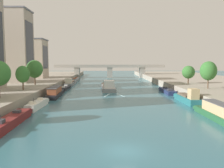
{
  "coord_description": "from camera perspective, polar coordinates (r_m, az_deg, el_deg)",
  "views": [
    {
      "loc": [
        -1.79,
        -22.99,
        9.08
      ],
      "look_at": [
        0.0,
        52.78,
        1.7
      ],
      "focal_mm": 37.65,
      "sensor_mm": 36.0,
      "label": 1
    }
  ],
  "objects": [
    {
      "name": "moored_boat_left_end",
      "position": [
        91.53,
        -10.15,
        0.31
      ],
      "size": [
        3.06,
        14.6,
        2.81
      ],
      "color": "gray",
      "rests_on": "ground"
    },
    {
      "name": "tree_right_far",
      "position": [
        64.43,
        22.37,
        2.97
      ],
      "size": [
        4.15,
        4.15,
        6.93
      ],
      "color": "brown",
      "rests_on": "quay_right"
    },
    {
      "name": "barge_midriver",
      "position": [
        76.11,
        -0.98,
        -0.55
      ],
      "size": [
        4.87,
        21.82,
        3.38
      ],
      "color": "gray",
      "rests_on": "ground"
    },
    {
      "name": "tree_right_distant",
      "position": [
        76.89,
        18.07,
        2.74
      ],
      "size": [
        3.9,
        3.9,
        5.54
      ],
      "color": "brown",
      "rests_on": "quay_right"
    },
    {
      "name": "moored_boat_left_lone",
      "position": [
        109.2,
        -8.86,
        1.07
      ],
      "size": [
        2.43,
        13.09,
        2.36
      ],
      "color": "gray",
      "rests_on": "ground"
    },
    {
      "name": "quay_right",
      "position": [
        86.92,
        24.22,
        -0.22
      ],
      "size": [
        36.0,
        170.0,
        2.13
      ],
      "primitive_type": "cube",
      "color": "gray",
      "rests_on": "ground"
    },
    {
      "name": "wake_behind_barge",
      "position": [
        62.81,
        0.42,
        -2.74
      ],
      "size": [
        5.6,
        6.01,
        0.03
      ],
      "color": "#A5D1DB",
      "rests_on": "ground"
    },
    {
      "name": "ground_plane",
      "position": [
        24.79,
        3.0,
        -15.93
      ],
      "size": [
        400.0,
        400.0,
        0.0
      ],
      "primitive_type": "plane",
      "color": "#336675"
    },
    {
      "name": "moored_boat_right_gap_after",
      "position": [
        54.14,
        17.85,
        -3.25
      ],
      "size": [
        2.56,
        11.66,
        3.48
      ],
      "color": "#23666B",
      "rests_on": "ground"
    },
    {
      "name": "tree_left_midway",
      "position": [
        60.11,
        -20.87,
        2.21
      ],
      "size": [
        3.29,
        3.29,
        5.87
      ],
      "color": "brown",
      "rests_on": "quay_left"
    },
    {
      "name": "moored_boat_left_midway",
      "position": [
        36.75,
        -23.37,
        -8.16
      ],
      "size": [
        2.32,
        13.14,
        2.34
      ],
      "color": "maroon",
      "rests_on": "ground"
    },
    {
      "name": "quay_left",
      "position": [
        85.43,
        -24.75,
        -0.33
      ],
      "size": [
        36.0,
        170.0,
        2.13
      ],
      "primitive_type": "cube",
      "color": "gray",
      "rests_on": "ground"
    },
    {
      "name": "moored_boat_right_downstream",
      "position": [
        40.81,
        24.14,
        -6.2
      ],
      "size": [
        2.65,
        12.94,
        2.65
      ],
      "color": "#235633",
      "rests_on": "ground"
    },
    {
      "name": "tree_left_end_of_row",
      "position": [
        72.72,
        -18.29,
        3.46
      ],
      "size": [
        4.75,
        4.75,
        7.25
      ],
      "color": "brown",
      "rests_on": "quay_left"
    },
    {
      "name": "moored_boat_left_upstream",
      "position": [
        48.3,
        -17.64,
        -4.73
      ],
      "size": [
        2.05,
        10.35,
        2.36
      ],
      "color": "silver",
      "rests_on": "ground"
    },
    {
      "name": "building_left_middle",
      "position": [
        104.2,
        -19.94,
        5.84
      ],
      "size": [
        15.79,
        10.17,
        16.11
      ],
      "color": "#B2A38E",
      "rests_on": "quay_left"
    },
    {
      "name": "moored_boat_left_downstream",
      "position": [
        62.56,
        -13.65,
        -1.97
      ],
      "size": [
        3.23,
        14.8,
        2.51
      ],
      "color": "black",
      "rests_on": "ground"
    },
    {
      "name": "bridge_far",
      "position": [
        127.74,
        -0.55,
        3.53
      ],
      "size": [
        59.45,
        4.4,
        7.19
      ],
      "color": "gray",
      "rests_on": "ground"
    },
    {
      "name": "moored_boat_right_upstream",
      "position": [
        69.41,
        13.22,
        -1.63
      ],
      "size": [
        2.47,
        12.64,
        2.18
      ],
      "color": "#1E284C",
      "rests_on": "ground"
    },
    {
      "name": "building_left_tall",
      "position": [
        84.92,
        -24.51,
        8.36
      ],
      "size": [
        16.42,
        9.66,
        23.62
      ],
      "color": "#A89989",
      "rests_on": "quay_left"
    },
    {
      "name": "moored_boat_left_gap_after",
      "position": [
        76.55,
        -11.43,
        -0.96
      ],
      "size": [
        2.42,
        11.21,
        2.09
      ],
      "color": "black",
      "rests_on": "ground"
    }
  ]
}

